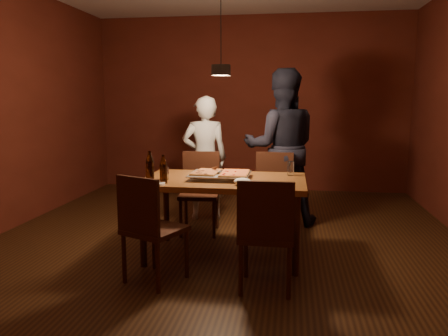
# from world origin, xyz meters

# --- Properties ---
(room_shell) EXTENTS (6.00, 6.00, 6.00)m
(room_shell) POSITION_xyz_m (0.00, 0.00, 1.40)
(room_shell) COLOR #3C2310
(room_shell) RESTS_ON ground
(dining_table) EXTENTS (1.50, 0.90, 0.75)m
(dining_table) POSITION_xyz_m (0.06, -0.20, 0.68)
(dining_table) COLOR brown
(dining_table) RESTS_ON floor
(chair_far_left) EXTENTS (0.45, 0.45, 0.49)m
(chair_far_left) POSITION_xyz_m (-0.33, 0.57, 0.54)
(chair_far_left) COLOR #38190F
(chair_far_left) RESTS_ON floor
(chair_far_right) EXTENTS (0.46, 0.46, 0.49)m
(chair_far_right) POSITION_xyz_m (0.48, 0.62, 0.54)
(chair_far_right) COLOR #38190F
(chair_far_right) RESTS_ON floor
(chair_near_left) EXTENTS (0.55, 0.55, 0.49)m
(chair_near_left) POSITION_xyz_m (-0.44, -0.92, 0.54)
(chair_near_left) COLOR #38190F
(chair_near_left) RESTS_ON floor
(chair_near_right) EXTENTS (0.42, 0.42, 0.49)m
(chair_near_right) POSITION_xyz_m (0.50, -0.93, 0.54)
(chair_near_right) COLOR #38190F
(chair_near_right) RESTS_ON floor
(pizza_tray) EXTENTS (0.59, 0.50, 0.05)m
(pizza_tray) POSITION_xyz_m (0.02, -0.19, 0.77)
(pizza_tray) COLOR silver
(pizza_tray) RESTS_ON dining_table
(pizza_meat) EXTENTS (0.26, 0.38, 0.02)m
(pizza_meat) POSITION_xyz_m (-0.11, -0.19, 0.81)
(pizza_meat) COLOR maroon
(pizza_meat) RESTS_ON pizza_tray
(pizza_cheese) EXTENTS (0.26, 0.40, 0.02)m
(pizza_cheese) POSITION_xyz_m (0.16, -0.20, 0.81)
(pizza_cheese) COLOR gold
(pizza_cheese) RESTS_ON pizza_tray
(spatula) EXTENTS (0.20, 0.25, 0.04)m
(spatula) POSITION_xyz_m (0.01, -0.17, 0.81)
(spatula) COLOR silver
(spatula) RESTS_ON pizza_tray
(beer_bottle_a) EXTENTS (0.07, 0.07, 0.28)m
(beer_bottle_a) POSITION_xyz_m (-0.57, -0.46, 0.89)
(beer_bottle_a) COLOR black
(beer_bottle_a) RESTS_ON dining_table
(beer_bottle_b) EXTENTS (0.07, 0.07, 0.25)m
(beer_bottle_b) POSITION_xyz_m (-0.43, -0.50, 0.88)
(beer_bottle_b) COLOR black
(beer_bottle_b) RESTS_ON dining_table
(water_glass_left) EXTENTS (0.07, 0.07, 0.11)m
(water_glass_left) POSITION_xyz_m (-0.47, -0.31, 0.81)
(water_glass_left) COLOR silver
(water_glass_left) RESTS_ON dining_table
(water_glass_right) EXTENTS (0.07, 0.07, 0.14)m
(water_glass_right) POSITION_xyz_m (0.67, 0.08, 0.82)
(water_glass_right) COLOR silver
(water_glass_right) RESTS_ON dining_table
(plate_slice) EXTENTS (0.22, 0.22, 0.03)m
(plate_slice) POSITION_xyz_m (-0.52, -0.56, 0.76)
(plate_slice) COLOR white
(plate_slice) RESTS_ON dining_table
(napkin) EXTENTS (0.15, 0.12, 0.06)m
(napkin) POSITION_xyz_m (0.27, -0.48, 0.78)
(napkin) COLOR white
(napkin) RESTS_ON dining_table
(diner_white) EXTENTS (0.63, 0.49, 1.52)m
(diner_white) POSITION_xyz_m (-0.38, 1.10, 0.76)
(diner_white) COLOR silver
(diner_white) RESTS_ON floor
(diner_dark) EXTENTS (0.96, 0.79, 1.83)m
(diner_dark) POSITION_xyz_m (0.55, 1.03, 0.92)
(diner_dark) COLOR black
(diner_dark) RESTS_ON floor
(pendant_lamp) EXTENTS (0.18, 0.18, 1.10)m
(pendant_lamp) POSITION_xyz_m (0.00, 0.00, 1.76)
(pendant_lamp) COLOR black
(pendant_lamp) RESTS_ON ceiling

